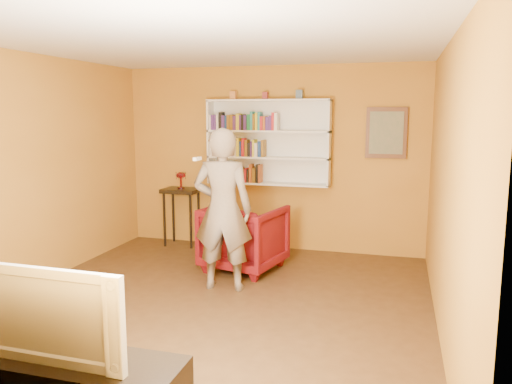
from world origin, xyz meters
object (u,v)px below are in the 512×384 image
console_table (181,198)px  armchair (244,237)px  ruby_lustre (181,177)px  bookshelf (269,142)px  television (58,310)px  person (223,210)px

console_table → armchair: console_table is taller
ruby_lustre → armchair: size_ratio=0.27×
bookshelf → television: size_ratio=1.75×
ruby_lustre → person: 2.08m
person → television: size_ratio=1.81×
ruby_lustre → television: (1.24, -4.50, -0.22)m
console_table → person: bearing=-52.4°
console_table → ruby_lustre: 0.33m
bookshelf → television: (-0.10, -4.66, -0.75)m
bookshelf → armchair: size_ratio=1.93×
bookshelf → console_table: 1.61m
bookshelf → person: bookshelf is taller
armchair → ruby_lustre: bearing=-22.6°
bookshelf → console_table: size_ratio=2.04×
ruby_lustre → television: size_ratio=0.25×
console_table → person: 2.09m
ruby_lustre → television: television is taller
console_table → television: 4.67m
person → ruby_lustre: bearing=-59.6°
person → television: bearing=82.3°
console_table → armchair: size_ratio=0.94×
armchair → person: bearing=100.7°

